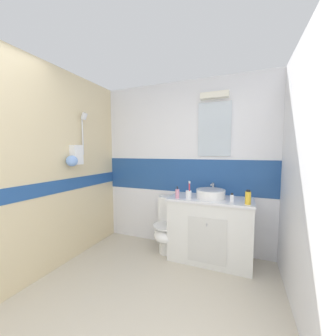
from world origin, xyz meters
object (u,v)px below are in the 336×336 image
(mouthwash_bottle, at_px, (248,197))
(toilet, at_px, (168,227))
(soap_dispenser, at_px, (177,193))
(perfume_flask_small, at_px, (232,198))
(toothbrush_cup, at_px, (189,194))
(sink_basin, at_px, (211,193))

(mouthwash_bottle, bearing_deg, toilet, 171.29)
(soap_dispenser, relative_size, perfume_flask_small, 1.39)
(mouthwash_bottle, distance_m, perfume_flask_small, 0.18)
(toothbrush_cup, distance_m, soap_dispenser, 0.15)
(soap_dispenser, relative_size, mouthwash_bottle, 0.94)
(toothbrush_cup, height_order, soap_dispenser, toothbrush_cup)
(perfume_flask_small, bearing_deg, mouthwash_bottle, -4.95)
(toothbrush_cup, relative_size, soap_dispenser, 1.45)
(toilet, bearing_deg, soap_dispenser, -41.24)
(toilet, bearing_deg, toothbrush_cup, -23.47)
(sink_basin, xyz_separation_m, toothbrush_cup, (-0.26, -0.16, 0.00))
(toilet, distance_m, soap_dispenser, 0.60)
(mouthwash_bottle, bearing_deg, perfume_flask_small, 175.05)
(sink_basin, distance_m, toilet, 0.81)
(toilet, height_order, mouthwash_bottle, mouthwash_bottle)
(toilet, distance_m, toothbrush_cup, 0.66)
(sink_basin, height_order, toilet, sink_basin)
(toothbrush_cup, xyz_separation_m, perfume_flask_small, (0.54, 0.00, -0.01))
(toilet, relative_size, toothbrush_cup, 3.45)
(sink_basin, bearing_deg, toothbrush_cup, -148.94)
(sink_basin, bearing_deg, soap_dispenser, -156.36)
(toothbrush_cup, xyz_separation_m, mouthwash_bottle, (0.72, -0.01, 0.02))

